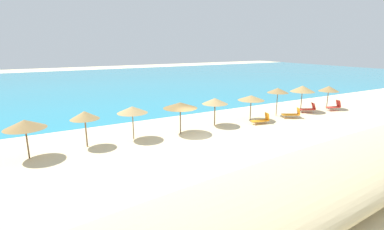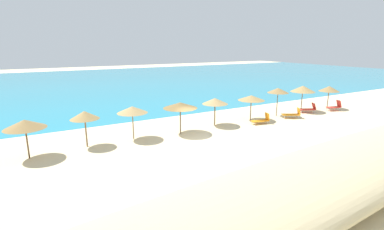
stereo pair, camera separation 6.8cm
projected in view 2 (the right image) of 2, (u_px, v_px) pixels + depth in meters
ground_plane at (199, 140)px, 21.13m from camera, size 160.00×160.00×0.00m
sea_water at (94, 83)px, 52.83m from camera, size 160.00×60.36×0.01m
dune_ridge at (345, 170)px, 13.73m from camera, size 48.85×8.37×1.93m
beach_umbrella_2 at (25, 124)px, 17.18m from camera, size 2.41×2.41×2.46m
beach_umbrella_3 at (85, 115)px, 19.20m from camera, size 1.92×1.92×2.51m
beach_umbrella_4 at (132, 110)px, 20.76m from camera, size 2.20×2.20×2.49m
beach_umbrella_5 at (180, 105)px, 22.11m from camera, size 2.65×2.65×2.50m
beach_umbrella_6 at (215, 101)px, 24.38m from camera, size 2.20×2.20×2.41m
beach_umbrella_7 at (251, 98)px, 26.19m from camera, size 2.43×2.43×2.33m
beach_umbrella_8 at (278, 90)px, 27.68m from camera, size 2.03×2.03×2.77m
beach_umbrella_9 at (303, 89)px, 29.62m from camera, size 2.46×2.46×2.71m
beach_umbrella_10 at (329, 89)px, 30.96m from camera, size 2.12×2.12×2.49m
lounge_chair_0 at (309, 109)px, 29.58m from camera, size 1.78×1.31×1.00m
lounge_chair_1 at (335, 106)px, 30.45m from camera, size 1.59×1.04×1.11m
lounge_chair_2 at (293, 114)px, 27.30m from camera, size 1.73×1.31×1.00m
lounge_chair_4 at (262, 120)px, 25.35m from camera, size 1.68×0.88×0.95m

